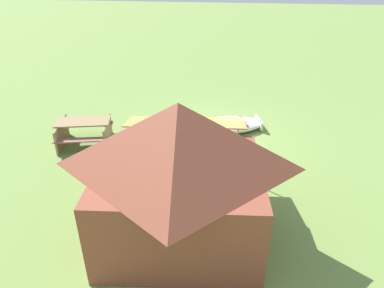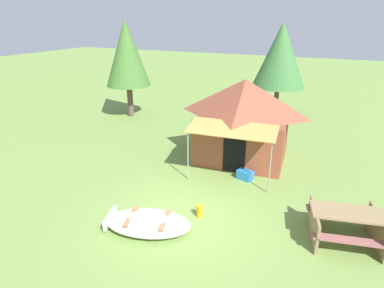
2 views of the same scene
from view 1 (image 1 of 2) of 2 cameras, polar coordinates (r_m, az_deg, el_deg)
The scene contains 6 objects.
ground_plane at distance 11.24m, azimuth 2.89°, elevation 0.75°, with size 80.00×80.00×0.00m, color olive.
beached_rowboat at distance 11.90m, azimuth 6.37°, elevation 3.26°, with size 2.44×1.73×0.37m.
canvas_cabin_tent at distance 6.64m, azimuth -2.10°, elevation -4.86°, with size 3.62×4.15×3.02m.
picnic_table at distance 11.29m, azimuth -17.40°, elevation 2.25°, with size 1.90×1.78×0.79m.
cooler_box at distance 8.87m, azimuth -4.18°, elevation -6.41°, with size 0.50×0.33×0.31m, color #2674C0.
fuel_can at distance 11.01m, azimuth 1.14°, elevation 1.10°, with size 0.17×0.17×0.33m, color orange.
Camera 1 is at (-0.78, 9.94, 5.20)m, focal length 32.20 mm.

